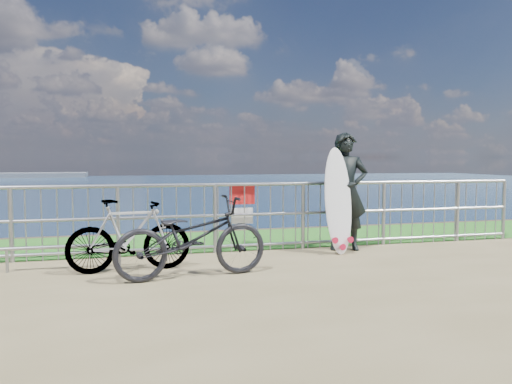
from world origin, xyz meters
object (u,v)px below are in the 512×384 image
object	(u,v)px
surfer	(346,192)
surfboard	(338,204)
bicycle_near	(192,237)
bicycle_far	(129,235)

from	to	relation	value
surfer	surfboard	size ratio (longest dim) A/B	1.14
bicycle_near	bicycle_far	xyz separation A→B (m)	(-0.77, 0.54, -0.03)
bicycle_near	surfer	bearing A→B (deg)	-72.35
surfer	bicycle_near	world-z (taller)	surfer
bicycle_near	bicycle_far	bearing A→B (deg)	47.02
surfer	bicycle_near	size ratio (longest dim) A/B	0.98
surfer	bicycle_far	world-z (taller)	surfer
surfboard	bicycle_far	bearing A→B (deg)	-171.10
bicycle_near	surfboard	bearing A→B (deg)	-74.75
surfboard	bicycle_far	world-z (taller)	surfboard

